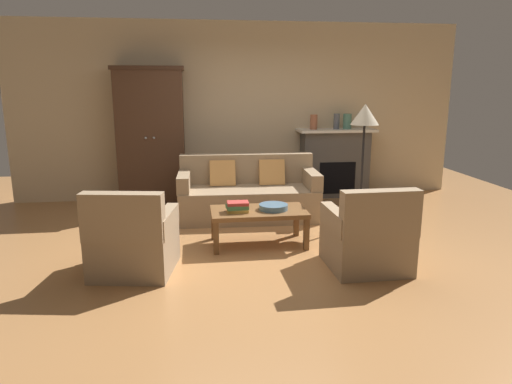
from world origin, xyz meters
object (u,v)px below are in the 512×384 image
Objects in this scene: couch at (248,195)px; fruit_bowl at (273,207)px; fireplace at (335,162)px; armchair_near_right at (368,239)px; armoire at (151,136)px; book_stack at (238,207)px; armchair_near_left at (133,243)px; mantel_vase_terracotta at (314,122)px; mantel_vase_slate at (337,121)px; floor_lamp at (365,122)px; coffee_table at (259,214)px; mantel_vase_jade at (347,121)px.

couch is 5.84× the size of fruit_bowl.
armchair_near_right is at bearing -100.92° from fireplace.
armchair_near_right is at bearing -52.47° from armoire.
armchair_near_right reaches higher than couch.
armoire is at bearing -178.49° from fireplace.
couch is at bearing 77.60° from book_stack.
armchair_near_left is at bearing 174.70° from armchair_near_right.
mantel_vase_terracotta is at bearing -177.30° from fireplace.
mantel_vase_slate is 0.16× the size of floor_lamp.
fruit_bowl is (0.17, -0.02, 0.09)m from coffee_table.
book_stack is 0.16× the size of floor_lamp.
mantel_vase_slate reaches higher than armchair_near_left.
mantel_vase_jade is at bearing 42.80° from armchair_near_left.
fruit_bowl is at bearing -82.66° from couch.
fruit_bowl is at bearing -125.54° from mantel_vase_jade.
mantel_vase_jade reaches higher than book_stack.
fruit_bowl is at bearing -6.55° from coffee_table.
book_stack is (-0.27, -1.22, 0.16)m from couch.
floor_lamp reaches higher than mantel_vase_terracotta.
mantel_vase_terracotta is 3.26m from armchair_near_right.
armchair_near_left is 2.35m from armchair_near_right.
mantel_vase_slate is at bearing 57.62° from fruit_bowl.
armoire is at bearing 122.03° from coffee_table.
armchair_near_left is (-1.37, -1.83, -0.00)m from couch.
mantel_vase_jade is (1.60, 2.25, 0.79)m from fruit_bowl.
mantel_vase_slate is at bearing 44.50° from armchair_near_left.
mantel_vase_slate is at bearing 51.12° from book_stack.
mantel_vase_jade reaches higher than armchair_near_left.
floor_lamp is (-0.16, -1.66, 0.13)m from mantel_vase_slate.
mantel_vase_jade is at bearing 51.43° from coffee_table.
mantel_vase_jade is (0.56, 0.00, 0.00)m from mantel_vase_terracotta.
mantel_vase_terracotta is 0.27× the size of armchair_near_left.
coffee_table is 2.88m from mantel_vase_slate.
mantel_vase_jade reaches higher than armchair_near_right.
floor_lamp is (1.27, 0.58, 0.92)m from fruit_bowl.
book_stack is 2.01m from floor_lamp.
book_stack is at bearing 146.36° from armchair_near_right.
fireplace is 0.77m from mantel_vase_terracotta.
fruit_bowl is 2.60m from mantel_vase_terracotta.
book_stack is at bearing -166.00° from coffee_table.
armchair_near_right is at bearing -94.12° from mantel_vase_terracotta.
fireplace is 1.15× the size of coffee_table.
fireplace is 5.31× the size of mantel_vase_terracotta.
mantel_vase_terracotta reaches higher than book_stack.
armoire is 2.73m from fruit_bowl.
couch is 1.77× the size of coffee_table.
couch is 2.22× the size of armchair_near_right.
armoire reaches higher than couch.
armchair_near_right is at bearing -104.13° from mantel_vase_jade.
fruit_bowl is at bearing -155.40° from floor_lamp.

